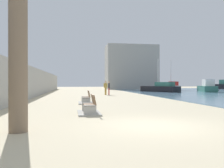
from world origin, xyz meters
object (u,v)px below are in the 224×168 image
person_walking (109,87)px  boat_nearest (224,85)px  bench_far (86,100)px  person_standing (106,87)px  boat_far_left (161,88)px  boat_outer (207,87)px  bench_near (89,109)px  boat_distant (172,86)px

person_walking → boat_nearest: bearing=35.4°
bench_far → person_standing: size_ratio=1.19×
person_walking → boat_far_left: bearing=38.9°
person_standing → boat_outer: (17.90, 6.30, -0.25)m
bench_near → bench_far: 5.86m
bench_near → boat_nearest: boat_nearest is taller
bench_far → boat_distant: 38.14m
boat_nearest → bench_far: bearing=-136.1°
boat_nearest → boat_far_left: bearing=-146.3°
boat_distant → boat_far_left: bearing=-120.7°
boat_outer → boat_distant: 13.92m
boat_nearest → person_standing: bearing=-145.6°
bench_far → boat_outer: bearing=40.7°
bench_far → person_walking: (3.38, 11.13, 0.80)m
person_walking → person_standing: 0.69m
bench_near → boat_far_left: size_ratio=0.30×
bench_near → bench_far: (0.12, 5.86, 0.00)m
bench_far → boat_outer: size_ratio=0.34×
person_walking → person_standing: size_ratio=1.00×
boat_distant → boat_nearest: bearing=5.9°
bench_near → person_standing: size_ratio=1.20×
person_standing → boat_far_left: size_ratio=0.25×
bench_near → bench_far: bearing=88.8°
boat_far_left → bench_far: bearing=-124.7°
bench_near → person_walking: bearing=78.3°
person_walking → boat_nearest: 38.40m
bench_far → person_walking: bearing=73.1°
boat_distant → boat_far_left: size_ratio=0.93×
bench_far → boat_far_left: boat_far_left is taller
bench_far → boat_distant: (20.84, 31.94, 0.48)m
bench_far → boat_far_left: bearing=55.3°
bench_near → boat_distant: boat_distant is taller
boat_outer → boat_nearest: size_ratio=0.78×
boat_distant → boat_far_left: boat_distant is taller
boat_far_left → boat_distant: bearing=59.3°
bench_near → person_walking: (3.50, 16.99, 0.80)m
person_walking → boat_nearest: boat_nearest is taller
boat_outer → person_walking: bearing=-158.6°
person_standing → boat_distant: (17.80, 20.22, -0.33)m
bench_far → boat_nearest: 48.13m
bench_far → person_walking: size_ratio=1.20×
bench_far → boat_distant: bearing=56.9°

